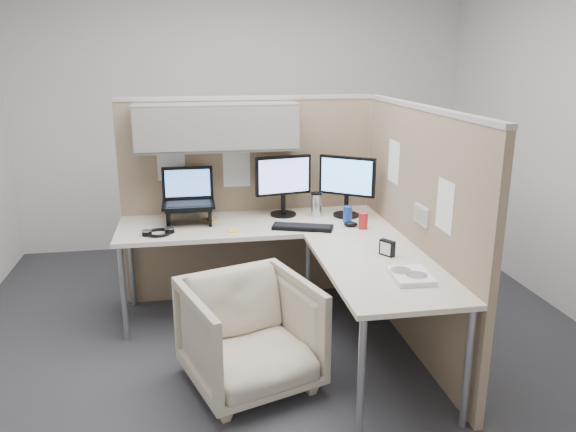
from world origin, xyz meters
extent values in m
plane|color=#2E2E32|center=(0.00, 0.00, 0.00)|extent=(4.50, 4.50, 0.00)
cube|color=#987E63|center=(-0.10, 0.90, 0.80)|extent=(2.00, 0.05, 1.60)
cube|color=#A8A399|center=(-0.10, 0.90, 1.61)|extent=(2.00, 0.06, 0.03)
cube|color=slate|center=(-0.35, 0.75, 1.42)|extent=(1.20, 0.34, 0.34)
cube|color=gray|center=(-0.35, 0.57, 1.42)|extent=(1.18, 0.01, 0.30)
plane|color=white|center=(-0.70, 0.87, 1.15)|extent=(0.26, 0.00, 0.26)
plane|color=white|center=(-0.20, 0.87, 1.08)|extent=(0.26, 0.00, 0.26)
cube|color=#987E63|center=(0.90, -0.10, 0.80)|extent=(0.05, 2.00, 1.60)
cube|color=#A8A399|center=(0.90, -0.10, 1.61)|extent=(0.06, 2.00, 0.03)
cube|color=#A8A399|center=(0.90, 0.90, 0.80)|extent=(0.06, 0.06, 1.60)
cube|color=silver|center=(0.87, -0.25, 0.96)|extent=(0.02, 0.20, 0.12)
cube|color=gray|center=(0.86, -0.25, 0.96)|extent=(0.00, 0.16, 0.09)
plane|color=white|center=(0.87, 0.30, 1.20)|extent=(0.00, 0.26, 0.26)
plane|color=white|center=(0.87, -0.55, 1.10)|extent=(0.00, 0.26, 0.26)
cube|color=beige|center=(-0.10, 0.54, 0.71)|extent=(2.00, 0.68, 0.03)
cube|color=beige|center=(0.54, -0.45, 0.71)|extent=(0.68, 1.30, 0.03)
cube|color=white|center=(-0.10, 0.20, 0.71)|extent=(2.00, 0.02, 0.03)
cylinder|color=gray|center=(-1.05, 0.25, 0.35)|extent=(0.04, 0.04, 0.70)
cylinder|color=gray|center=(-1.05, 0.83, 0.35)|extent=(0.04, 0.04, 0.70)
cylinder|color=gray|center=(0.25, -1.05, 0.35)|extent=(0.04, 0.04, 0.70)
cylinder|color=gray|center=(0.83, -1.05, 0.35)|extent=(0.04, 0.04, 0.70)
cylinder|color=gray|center=(0.25, 0.25, 0.35)|extent=(0.04, 0.04, 0.70)
imported|color=beige|center=(-0.25, -0.45, 0.36)|extent=(0.88, 0.85, 0.73)
cylinder|color=black|center=(0.14, 0.69, 0.74)|extent=(0.20, 0.20, 0.02)
cylinder|color=black|center=(0.14, 0.69, 0.82)|extent=(0.04, 0.04, 0.15)
cube|color=black|center=(0.14, 0.69, 1.05)|extent=(0.44, 0.11, 0.30)
cube|color=#879CEA|center=(0.14, 0.67, 1.05)|extent=(0.39, 0.08, 0.26)
cylinder|color=black|center=(0.61, 0.59, 0.74)|extent=(0.20, 0.20, 0.02)
cylinder|color=black|center=(0.61, 0.59, 0.82)|extent=(0.04, 0.04, 0.15)
cube|color=black|center=(0.61, 0.59, 1.05)|extent=(0.38, 0.28, 0.30)
cube|color=#57A1EC|center=(0.60, 0.57, 1.05)|extent=(0.33, 0.23, 0.26)
cube|color=black|center=(-0.58, 0.59, 0.86)|extent=(0.33, 0.27, 0.02)
cube|color=black|center=(-0.73, 0.59, 0.80)|extent=(0.02, 0.25, 0.13)
cube|color=black|center=(-0.43, 0.59, 0.80)|extent=(0.02, 0.25, 0.13)
cube|color=black|center=(-0.58, 0.59, 0.87)|extent=(0.38, 0.27, 0.02)
cube|color=black|center=(-0.58, 0.75, 1.00)|extent=(0.38, 0.06, 0.24)
cube|color=#598CF2|center=(-0.58, 0.74, 1.00)|extent=(0.33, 0.04, 0.20)
cube|color=black|center=(0.22, 0.31, 0.74)|extent=(0.45, 0.28, 0.02)
ellipsoid|color=black|center=(0.57, 0.31, 0.75)|extent=(0.12, 0.09, 0.04)
cylinder|color=silver|center=(0.39, 0.62, 0.82)|extent=(0.08, 0.08, 0.17)
cylinder|color=black|center=(0.39, 0.62, 0.91)|extent=(0.09, 0.09, 0.01)
cylinder|color=#B21E1E|center=(0.64, 0.24, 0.79)|extent=(0.07, 0.07, 0.12)
cylinder|color=#1E3FA5|center=(0.58, 0.43, 0.79)|extent=(0.07, 0.07, 0.12)
cube|color=yellow|center=(-0.41, 0.62, 0.73)|extent=(0.10, 0.10, 0.01)
cube|color=yellow|center=(-0.28, 0.34, 0.73)|extent=(0.09, 0.09, 0.01)
torus|color=black|center=(-0.80, 0.36, 0.74)|extent=(0.21, 0.21, 0.02)
cylinder|color=black|center=(-0.87, 0.34, 0.75)|extent=(0.07, 0.07, 0.03)
cylinder|color=black|center=(-0.72, 0.38, 0.75)|extent=(0.07, 0.07, 0.03)
cube|color=white|center=(0.63, -0.70, 0.74)|extent=(0.22, 0.28, 0.03)
cylinder|color=silver|center=(0.65, -0.73, 0.76)|extent=(0.12, 0.12, 0.00)
cylinder|color=silver|center=(0.59, -0.65, 0.76)|extent=(0.12, 0.12, 0.00)
cube|color=black|center=(0.63, -0.32, 0.78)|extent=(0.09, 0.10, 0.10)
cube|color=white|center=(0.61, -0.33, 0.78)|extent=(0.05, 0.07, 0.08)
camera|label=1|loc=(-0.55, -3.45, 1.93)|focal=35.00mm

